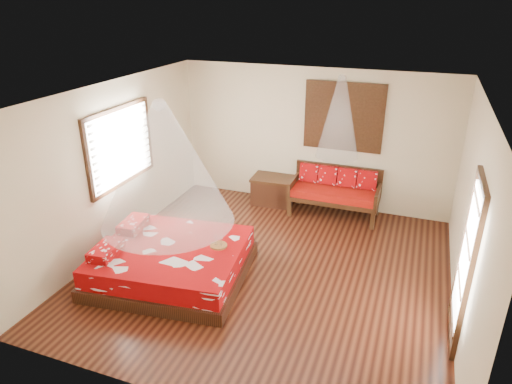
% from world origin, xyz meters
% --- Properties ---
extents(room, '(5.54, 5.54, 2.84)m').
position_xyz_m(room, '(0.00, 0.00, 1.40)').
color(room, black).
rests_on(room, ground).
extents(bed, '(2.46, 2.27, 0.65)m').
position_xyz_m(bed, '(-1.37, -0.67, 0.25)').
color(bed, black).
rests_on(bed, floor).
extents(daybed, '(1.73, 0.77, 0.94)m').
position_xyz_m(daybed, '(0.57, 2.38, 0.52)').
color(daybed, black).
rests_on(daybed, floor).
extents(storage_chest, '(0.87, 0.65, 0.58)m').
position_xyz_m(storage_chest, '(-0.74, 2.45, 0.29)').
color(storage_chest, black).
rests_on(storage_chest, floor).
extents(shutter_panel, '(1.52, 0.06, 1.32)m').
position_xyz_m(shutter_panel, '(0.57, 2.72, 1.90)').
color(shutter_panel, black).
rests_on(shutter_panel, wall_back).
extents(window_left, '(0.10, 1.74, 1.34)m').
position_xyz_m(window_left, '(-2.71, 0.20, 1.70)').
color(window_left, black).
rests_on(window_left, wall_left).
extents(glazed_door, '(0.08, 1.02, 2.16)m').
position_xyz_m(glazed_door, '(2.72, -0.60, 1.07)').
color(glazed_door, black).
rests_on(glazed_door, floor).
extents(wine_tray, '(0.26, 0.26, 0.21)m').
position_xyz_m(wine_tray, '(-0.67, -0.39, 0.56)').
color(wine_tray, brown).
rests_on(wine_tray, bed).
extents(mosquito_net_main, '(1.95, 1.95, 1.80)m').
position_xyz_m(mosquito_net_main, '(-1.34, -0.67, 1.85)').
color(mosquito_net_main, white).
rests_on(mosquito_net_main, ceiling).
extents(mosquito_net_daybed, '(0.79, 0.79, 1.50)m').
position_xyz_m(mosquito_net_daybed, '(0.57, 2.25, 2.00)').
color(mosquito_net_daybed, white).
rests_on(mosquito_net_daybed, ceiling).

